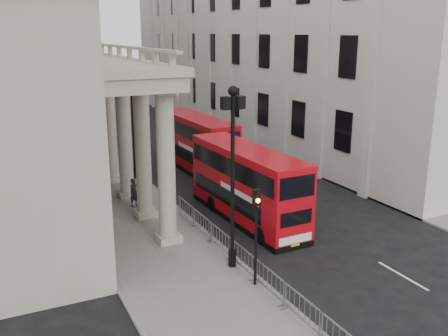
% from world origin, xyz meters
% --- Properties ---
extents(ground, '(260.00, 260.00, 0.00)m').
position_xyz_m(ground, '(0.00, 0.00, 0.00)').
color(ground, black).
rests_on(ground, ground).
extents(sidewalk_west, '(6.00, 140.00, 0.12)m').
position_xyz_m(sidewalk_west, '(-3.00, 30.00, 0.06)').
color(sidewalk_west, slate).
rests_on(sidewalk_west, ground).
extents(sidewalk_east, '(3.00, 140.00, 0.12)m').
position_xyz_m(sidewalk_east, '(13.50, 30.00, 0.06)').
color(sidewalk_east, slate).
rests_on(sidewalk_east, ground).
extents(kerb, '(0.20, 140.00, 0.14)m').
position_xyz_m(kerb, '(-0.05, 30.00, 0.07)').
color(kerb, slate).
rests_on(kerb, ground).
extents(east_building, '(8.00, 55.00, 25.00)m').
position_xyz_m(east_building, '(16.00, 32.00, 12.50)').
color(east_building, beige).
rests_on(east_building, ground).
extents(monument_column, '(8.00, 8.00, 54.20)m').
position_xyz_m(monument_column, '(6.00, 92.00, 15.98)').
color(monument_column, '#60605E').
rests_on(monument_column, ground).
extents(lamp_post_south, '(1.05, 0.44, 8.32)m').
position_xyz_m(lamp_post_south, '(-0.60, 4.00, 4.91)').
color(lamp_post_south, black).
rests_on(lamp_post_south, sidewalk_west).
extents(lamp_post_mid, '(1.05, 0.44, 8.32)m').
position_xyz_m(lamp_post_mid, '(-0.60, 20.00, 4.91)').
color(lamp_post_mid, black).
rests_on(lamp_post_mid, sidewalk_west).
extents(lamp_post_north, '(1.05, 0.44, 8.32)m').
position_xyz_m(lamp_post_north, '(-0.60, 36.00, 4.91)').
color(lamp_post_north, black).
rests_on(lamp_post_north, sidewalk_west).
extents(traffic_light, '(0.28, 0.33, 4.30)m').
position_xyz_m(traffic_light, '(-0.50, 1.98, 3.11)').
color(traffic_light, black).
rests_on(traffic_light, sidewalk_west).
extents(crowd_barriers, '(0.50, 18.75, 1.10)m').
position_xyz_m(crowd_barriers, '(-0.35, 2.23, 0.67)').
color(crowd_barriers, gray).
rests_on(crowd_barriers, sidewalk_west).
extents(bus_near, '(2.69, 9.93, 4.26)m').
position_xyz_m(bus_near, '(2.96, 9.26, 2.23)').
color(bus_near, red).
rests_on(bus_near, ground).
extents(bus_far, '(2.69, 10.00, 4.29)m').
position_xyz_m(bus_far, '(4.52, 20.32, 2.24)').
color(bus_far, '#AA0711').
rests_on(bus_far, ground).
extents(pedestrian_a, '(0.77, 0.67, 1.78)m').
position_xyz_m(pedestrian_a, '(-2.41, 13.97, 1.01)').
color(pedestrian_a, '#212227').
rests_on(pedestrian_a, sidewalk_west).
extents(pedestrian_b, '(0.97, 0.85, 1.68)m').
position_xyz_m(pedestrian_b, '(-4.68, 17.26, 0.96)').
color(pedestrian_b, black).
rests_on(pedestrian_b, sidewalk_west).
extents(pedestrian_c, '(0.98, 0.82, 1.72)m').
position_xyz_m(pedestrian_c, '(-3.72, 22.18, 0.98)').
color(pedestrian_c, black).
rests_on(pedestrian_c, sidewalk_west).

